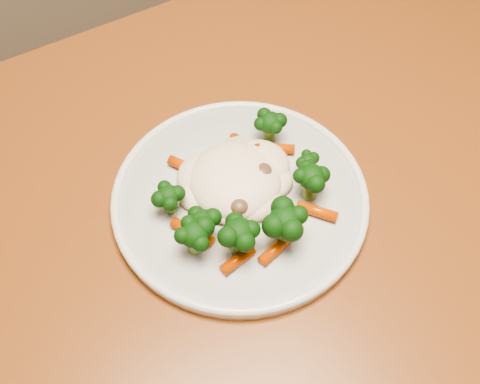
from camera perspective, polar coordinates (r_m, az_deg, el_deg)
The scene contains 3 objects.
dining_table at distance 0.73m, azimuth -1.21°, elevation -8.96°, with size 1.30×0.96×0.75m.
plate at distance 0.66m, azimuth 0.00°, elevation -0.70°, with size 0.28×0.28×0.01m, color silver.
meal at distance 0.64m, azimuth 0.23°, elevation 0.05°, with size 0.19×0.18×0.05m.
Camera 1 is at (-0.15, -0.05, 1.30)m, focal length 45.00 mm.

